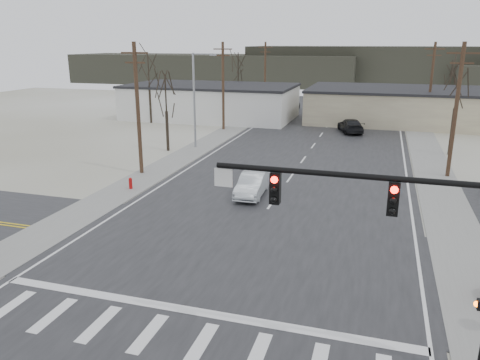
# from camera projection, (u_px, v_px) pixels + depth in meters

# --- Properties ---
(ground) EXTENTS (140.00, 140.00, 0.00)m
(ground) POSITION_uv_depth(u_px,v_px,m) (235.00, 255.00, 22.71)
(ground) COLOR silver
(ground) RESTS_ON ground
(main_road) EXTENTS (18.00, 110.00, 0.05)m
(main_road) POSITION_uv_depth(u_px,v_px,m) (293.00, 175.00, 36.47)
(main_road) COLOR black
(main_road) RESTS_ON ground
(cross_road) EXTENTS (90.00, 10.00, 0.04)m
(cross_road) POSITION_uv_depth(u_px,v_px,m) (235.00, 255.00, 22.71)
(cross_road) COLOR black
(cross_road) RESTS_ON ground
(sidewalk_left) EXTENTS (3.00, 90.00, 0.06)m
(sidewalk_left) POSITION_uv_depth(u_px,v_px,m) (191.00, 152.00, 44.01)
(sidewalk_left) COLOR gray
(sidewalk_left) RESTS_ON ground
(sidewalk_right) EXTENTS (3.00, 90.00, 0.06)m
(sidewalk_right) POSITION_uv_depth(u_px,v_px,m) (432.00, 169.00, 38.09)
(sidewalk_right) COLOR gray
(sidewalk_right) RESTS_ON ground
(traffic_signal_mast) EXTENTS (8.95, 0.43, 7.20)m
(traffic_signal_mast) POSITION_uv_depth(u_px,v_px,m) (430.00, 233.00, 13.49)
(traffic_signal_mast) COLOR black
(traffic_signal_mast) RESTS_ON ground
(fire_hydrant) EXTENTS (0.24, 0.24, 0.87)m
(fire_hydrant) POSITION_uv_depth(u_px,v_px,m) (131.00, 183.00, 32.77)
(fire_hydrant) COLOR #A50C0C
(fire_hydrant) RESTS_ON ground
(building_left_far) EXTENTS (22.30, 12.30, 4.50)m
(building_left_far) POSITION_uv_depth(u_px,v_px,m) (211.00, 101.00, 63.23)
(building_left_far) COLOR silver
(building_left_far) RESTS_ON ground
(building_right_far) EXTENTS (26.30, 14.30, 4.30)m
(building_right_far) POSITION_uv_depth(u_px,v_px,m) (413.00, 106.00, 59.68)
(building_right_far) COLOR #C1B993
(building_right_far) RESTS_ON ground
(upole_left_b) EXTENTS (2.20, 0.30, 10.00)m
(upole_left_b) POSITION_uv_depth(u_px,v_px,m) (138.00, 107.00, 35.45)
(upole_left_b) COLOR #472D21
(upole_left_b) RESTS_ON ground
(upole_left_c) EXTENTS (2.20, 0.30, 10.00)m
(upole_left_c) POSITION_uv_depth(u_px,v_px,m) (223.00, 85.00, 53.80)
(upole_left_c) COLOR #472D21
(upole_left_c) RESTS_ON ground
(upole_left_d) EXTENTS (2.20, 0.30, 10.00)m
(upole_left_d) POSITION_uv_depth(u_px,v_px,m) (265.00, 74.00, 72.15)
(upole_left_d) COLOR #472D21
(upole_left_d) RESTS_ON ground
(upole_right_a) EXTENTS (2.20, 0.30, 10.00)m
(upole_right_a) POSITION_uv_depth(u_px,v_px,m) (456.00, 109.00, 34.54)
(upole_right_a) COLOR #472D21
(upole_right_a) RESTS_ON ground
(upole_right_b) EXTENTS (2.20, 0.30, 10.00)m
(upole_right_b) POSITION_uv_depth(u_px,v_px,m) (431.00, 84.00, 54.72)
(upole_right_b) COLOR #472D21
(upole_right_b) RESTS_ON ground
(streetlight_main) EXTENTS (2.40, 0.25, 9.00)m
(streetlight_main) POSITION_uv_depth(u_px,v_px,m) (196.00, 95.00, 44.47)
(streetlight_main) COLOR gray
(streetlight_main) RESTS_ON ground
(tree_left_near) EXTENTS (3.30, 3.30, 7.35)m
(tree_left_near) POSITION_uv_depth(u_px,v_px,m) (166.00, 95.00, 43.21)
(tree_left_near) COLOR #2E261C
(tree_left_near) RESTS_ON ground
(tree_right_mid) EXTENTS (3.74, 3.74, 8.33)m
(tree_right_mid) POSITION_uv_depth(u_px,v_px,m) (457.00, 89.00, 41.40)
(tree_right_mid) COLOR #2E261C
(tree_right_mid) RESTS_ON ground
(tree_left_far) EXTENTS (3.96, 3.96, 8.82)m
(tree_left_far) POSITION_uv_depth(u_px,v_px,m) (238.00, 69.00, 67.04)
(tree_left_far) COLOR #2E261C
(tree_left_far) RESTS_ON ground
(tree_right_far) EXTENTS (3.52, 3.52, 7.84)m
(tree_right_far) POSITION_uv_depth(u_px,v_px,m) (451.00, 75.00, 64.65)
(tree_right_far) COLOR #2E261C
(tree_right_far) RESTS_ON ground
(tree_left_mid) EXTENTS (3.96, 3.96, 8.82)m
(tree_left_mid) POSITION_uv_depth(u_px,v_px,m) (149.00, 73.00, 58.26)
(tree_left_mid) COLOR #2E261C
(tree_left_mid) RESTS_ON ground
(hill_left) EXTENTS (70.00, 18.00, 7.00)m
(hill_left) POSITION_uv_depth(u_px,v_px,m) (212.00, 69.00, 115.89)
(hill_left) COLOR #333026
(hill_left) RESTS_ON ground
(hill_center) EXTENTS (80.00, 18.00, 9.00)m
(hill_center) POSITION_uv_depth(u_px,v_px,m) (426.00, 67.00, 105.33)
(hill_center) COLOR #333026
(hill_center) RESTS_ON ground
(sedan_crossing) EXTENTS (1.77, 4.57, 1.49)m
(sedan_crossing) POSITION_uv_depth(u_px,v_px,m) (252.00, 185.00, 31.30)
(sedan_crossing) COLOR #B4BCC0
(sedan_crossing) RESTS_ON main_road
(car_far_a) EXTENTS (3.59, 5.69, 1.54)m
(car_far_a) POSITION_uv_depth(u_px,v_px,m) (350.00, 126.00, 53.26)
(car_far_a) COLOR black
(car_far_a) RESTS_ON main_road
(car_far_b) EXTENTS (1.73, 3.71, 1.23)m
(car_far_b) POSITION_uv_depth(u_px,v_px,m) (293.00, 105.00, 71.35)
(car_far_b) COLOR black
(car_far_b) RESTS_ON main_road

